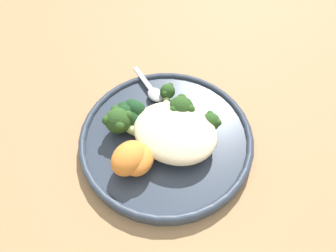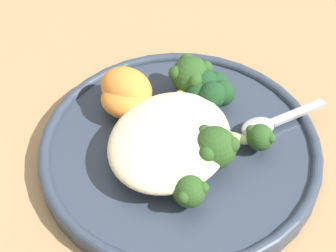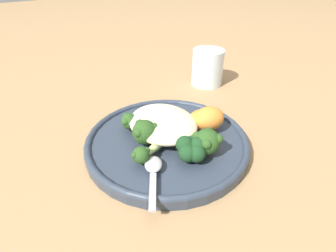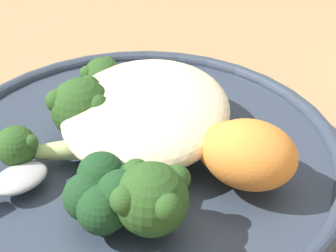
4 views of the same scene
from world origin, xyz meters
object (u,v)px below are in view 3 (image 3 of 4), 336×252
(broccoli_stalk_2, at_px, (152,148))
(sweet_potato_chunk_1, at_px, (209,118))
(broccoli_stalk_3, at_px, (189,143))
(water_glass, at_px, (207,67))
(spoon, at_px, (153,170))
(plate, at_px, (168,142))
(broccoli_stalk_1, at_px, (152,131))
(broccoli_stalk_0, at_px, (139,123))
(broccoli_stalk_4, at_px, (200,138))
(quinoa_mound, at_px, (163,123))
(sweet_potato_chunk_0, at_px, (201,119))
(kale_tuft, at_px, (192,148))

(broccoli_stalk_2, bearing_deg, sweet_potato_chunk_1, 162.03)
(broccoli_stalk_3, height_order, water_glass, water_glass)
(spoon, height_order, water_glass, water_glass)
(plate, height_order, broccoli_stalk_1, broccoli_stalk_1)
(broccoli_stalk_3, distance_m, sweet_potato_chunk_1, 0.07)
(water_glass, bearing_deg, broccoli_stalk_0, -65.28)
(broccoli_stalk_2, xyz_separation_m, water_glass, (-0.19, 0.28, 0.01))
(broccoli_stalk_1, relative_size, broccoli_stalk_3, 1.08)
(sweet_potato_chunk_1, bearing_deg, broccoli_stalk_0, -122.12)
(broccoli_stalk_1, relative_size, broccoli_stalk_4, 0.90)
(quinoa_mound, distance_m, broccoli_stalk_4, 0.08)
(sweet_potato_chunk_1, bearing_deg, broccoli_stalk_4, -53.93)
(broccoli_stalk_0, relative_size, sweet_potato_chunk_1, 1.68)
(broccoli_stalk_2, distance_m, sweet_potato_chunk_0, 0.11)
(sweet_potato_chunk_1, bearing_deg, broccoli_stalk_1, -103.23)
(broccoli_stalk_4, distance_m, kale_tuft, 0.03)
(sweet_potato_chunk_0, relative_size, spoon, 0.57)
(spoon, bearing_deg, broccoli_stalk_3, 132.26)
(broccoli_stalk_1, xyz_separation_m, sweet_potato_chunk_0, (0.01, 0.09, -0.00))
(broccoli_stalk_0, bearing_deg, sweet_potato_chunk_0, -167.38)
(broccoli_stalk_0, distance_m, sweet_potato_chunk_0, 0.11)
(quinoa_mound, height_order, broccoli_stalk_1, broccoli_stalk_1)
(broccoli_stalk_0, height_order, sweet_potato_chunk_1, sweet_potato_chunk_1)
(broccoli_stalk_0, height_order, broccoli_stalk_4, broccoli_stalk_4)
(plate, xyz_separation_m, quinoa_mound, (-0.02, 0.00, 0.03))
(broccoli_stalk_4, bearing_deg, water_glass, 132.47)
(broccoli_stalk_4, xyz_separation_m, kale_tuft, (0.01, -0.02, -0.00))
(broccoli_stalk_0, distance_m, sweet_potato_chunk_1, 0.12)
(broccoli_stalk_0, xyz_separation_m, broccoli_stalk_2, (0.07, -0.01, -0.00))
(broccoli_stalk_2, bearing_deg, plate, -174.56)
(plate, relative_size, broccoli_stalk_1, 2.50)
(sweet_potato_chunk_1, distance_m, water_glass, 0.24)
(broccoli_stalk_3, xyz_separation_m, sweet_potato_chunk_1, (-0.03, 0.06, 0.01))
(broccoli_stalk_0, height_order, water_glass, water_glass)
(broccoli_stalk_1, bearing_deg, sweet_potato_chunk_0, 177.52)
(spoon, xyz_separation_m, water_glass, (-0.23, 0.30, 0.02))
(plate, relative_size, sweet_potato_chunk_1, 4.92)
(plate, relative_size, broccoli_stalk_4, 2.25)
(broccoli_stalk_1, xyz_separation_m, water_glass, (-0.16, 0.26, 0.00))
(broccoli_stalk_0, xyz_separation_m, water_glass, (-0.12, 0.26, 0.01))
(sweet_potato_chunk_0, height_order, spoon, sweet_potato_chunk_0)
(plate, distance_m, broccoli_stalk_4, 0.06)
(broccoli_stalk_2, bearing_deg, spoon, 40.31)
(quinoa_mound, bearing_deg, water_glass, 123.10)
(broccoli_stalk_3, bearing_deg, broccoli_stalk_0, -143.50)
(broccoli_stalk_3, relative_size, spoon, 1.10)
(broccoli_stalk_0, bearing_deg, broccoli_stalk_1, 135.37)
(broccoli_stalk_4, relative_size, spoon, 1.32)
(spoon, relative_size, water_glass, 1.06)
(plate, height_order, quinoa_mound, quinoa_mound)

